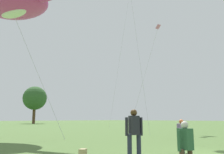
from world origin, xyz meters
TOP-DOWN VIEW (x-y plane):
  - big_show_kite at (-2.33, 14.37)m, footprint 5.99×12.02m
  - person_short_left at (-4.43, -0.90)m, footprint 0.47×0.39m
  - person_brown_coat at (-3.39, 1.53)m, footprint 0.55×0.51m
  - person_redhead_woman at (-0.40, 1.38)m, footprint 0.48×0.39m
  - small_kite_triangle_green at (11.74, 10.71)m, footprint 1.04×4.00m
  - tree_oak_right at (24.54, 61.41)m, footprint 6.80×6.80m

SIDE VIEW (x-z plane):
  - person_short_left at x=-4.43m, z-range 0.11..1.46m
  - person_redhead_woman at x=-0.40m, z-range 0.11..1.49m
  - person_brown_coat at x=-3.39m, z-range 0.14..1.87m
  - tree_oak_right at x=24.54m, z-range 1.89..12.57m
  - small_kite_triangle_green at x=11.74m, z-range 4.44..16.11m
  - big_show_kite at x=-2.33m, z-range 4.79..16.10m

